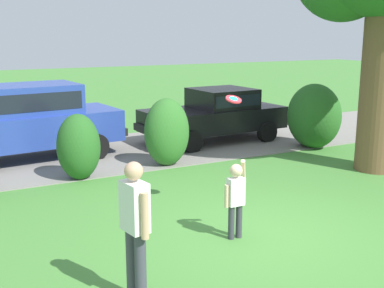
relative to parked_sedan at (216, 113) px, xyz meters
name	(u,v)px	position (x,y,z in m)	size (l,w,h in m)	color
ground_plane	(269,234)	(-2.84, -6.52, -0.85)	(80.00, 80.00, 0.00)	#478438
driveway_strip	(127,151)	(-2.84, -0.02, -0.84)	(28.00, 4.40, 0.02)	gray
shrub_centre_left	(79,147)	(-4.71, -2.06, -0.11)	(0.95, 0.96, 1.47)	#286023
shrub_centre	(167,132)	(-2.50, -1.90, -0.02)	(1.12, 0.92, 1.66)	#33702B
shrub_centre_right	(314,118)	(1.97, -2.05, 0.00)	(1.39, 1.61, 1.81)	#286023
parked_sedan	(216,113)	(0.00, 0.00, 0.00)	(4.49, 2.27, 1.56)	black
parked_suv	(28,118)	(-5.35, 0.27, 0.23)	(4.84, 2.41, 1.92)	#28429E
child_thrower	(236,195)	(-3.42, -6.40, -0.13)	(0.46, 0.26, 1.29)	#383842
frisbee	(234,99)	(-2.87, -5.44, 1.22)	(0.28, 0.27, 0.13)	red
adult_onlooker	(135,224)	(-5.48, -7.42, 0.13)	(0.28, 0.52, 1.74)	#3F3F4C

